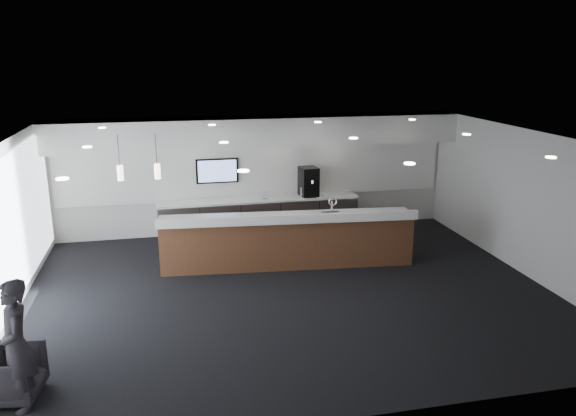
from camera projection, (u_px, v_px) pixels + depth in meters
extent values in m
plane|color=black|center=(290.00, 292.00, 10.94)|extent=(10.00, 10.00, 0.00)
cube|color=black|center=(290.00, 139.00, 10.13)|extent=(10.00, 8.00, 0.02)
cube|color=silver|center=(256.00, 174.00, 14.30)|extent=(10.00, 0.02, 3.00)
cube|color=silver|center=(3.00, 236.00, 9.51)|extent=(0.02, 8.00, 3.00)
cube|color=silver|center=(527.00, 203.00, 11.56)|extent=(0.02, 8.00, 3.00)
cube|color=white|center=(259.00, 131.00, 13.57)|extent=(10.00, 0.90, 0.70)
cube|color=white|center=(256.00, 171.00, 14.24)|extent=(9.80, 0.06, 1.40)
cube|color=silver|center=(5.00, 236.00, 9.52)|extent=(0.04, 7.36, 2.55)
cube|color=gray|center=(259.00, 217.00, 14.24)|extent=(5.00, 0.60, 0.90)
cube|color=white|center=(259.00, 199.00, 14.12)|extent=(5.06, 0.66, 0.05)
cylinder|color=white|center=(180.00, 224.00, 13.52)|extent=(0.60, 0.02, 0.02)
cylinder|color=white|center=(221.00, 222.00, 13.73)|extent=(0.60, 0.02, 0.02)
cylinder|color=white|center=(261.00, 219.00, 13.93)|extent=(0.60, 0.02, 0.02)
cylinder|color=white|center=(300.00, 217.00, 14.13)|extent=(0.60, 0.02, 0.02)
cylinder|color=white|center=(338.00, 215.00, 14.34)|extent=(0.60, 0.02, 0.02)
cube|color=black|center=(217.00, 171.00, 13.97)|extent=(1.05, 0.07, 0.62)
cube|color=blue|center=(217.00, 171.00, 13.93)|extent=(0.95, 0.01, 0.54)
cylinder|color=#FFE9C6|center=(157.00, 176.00, 10.59)|extent=(0.12, 0.12, 0.30)
cylinder|color=#FFE9C6|center=(119.00, 178.00, 10.45)|extent=(0.12, 0.12, 0.30)
cube|color=#59301D|center=(287.00, 242.00, 12.19)|extent=(5.45, 1.24, 1.05)
cube|color=white|center=(287.00, 217.00, 12.04)|extent=(5.54, 1.33, 0.06)
cube|color=white|center=(290.00, 219.00, 11.61)|extent=(5.47, 0.61, 0.18)
cylinder|color=white|center=(332.00, 207.00, 12.21)|extent=(0.04, 0.04, 0.28)
torus|color=white|center=(333.00, 202.00, 12.11)|extent=(0.19, 0.05, 0.19)
cube|color=black|center=(309.00, 182.00, 14.29)|extent=(0.48, 0.52, 0.74)
cube|color=white|center=(311.00, 198.00, 14.14)|extent=(0.27, 0.12, 0.02)
cube|color=silver|center=(266.00, 195.00, 14.05)|extent=(0.15, 0.06, 0.21)
cube|color=silver|center=(304.00, 192.00, 14.24)|extent=(0.18, 0.04, 0.24)
imported|color=black|center=(11.00, 375.00, 7.50)|extent=(0.86, 0.84, 0.69)
imported|color=black|center=(17.00, 346.00, 7.17)|extent=(0.61, 0.75, 1.78)
imported|color=white|center=(325.00, 194.00, 14.33)|extent=(0.11, 0.11, 0.10)
imported|color=white|center=(320.00, 194.00, 14.30)|extent=(0.15, 0.15, 0.10)
imported|color=white|center=(315.00, 195.00, 14.27)|extent=(0.14, 0.14, 0.10)
imported|color=white|center=(309.00, 195.00, 14.24)|extent=(0.14, 0.14, 0.10)
imported|color=white|center=(304.00, 195.00, 14.22)|extent=(0.15, 0.15, 0.10)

